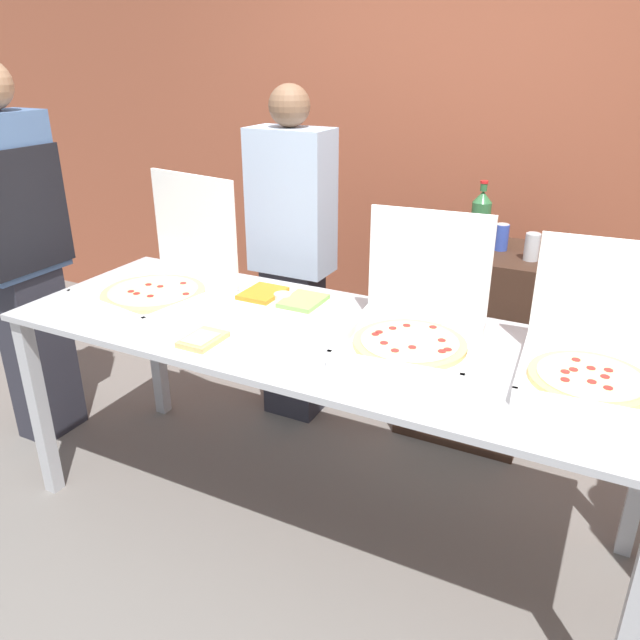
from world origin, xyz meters
name	(u,v)px	position (x,y,z in m)	size (l,w,h in m)	color
ground_plane	(320,517)	(0.00, 0.00, 0.00)	(16.00, 16.00, 0.00)	slate
brick_wall_behind	(457,136)	(0.00, 1.70, 1.40)	(10.00, 0.06, 2.80)	#9E5138
buffet_table	(320,355)	(0.00, 0.00, 0.78)	(2.44, 0.86, 0.87)	#B7BABF
pizza_box_near_right	(164,276)	(-0.77, 0.04, 0.96)	(0.57, 0.59, 0.49)	white
pizza_box_far_left	(415,324)	(0.35, 0.06, 0.95)	(0.49, 0.51, 0.45)	white
pizza_box_far_right	(593,358)	(0.93, 0.07, 0.95)	(0.45, 0.47, 0.42)	white
paper_plate_front_right	(203,341)	(-0.33, -0.28, 0.89)	(0.23, 0.23, 0.03)	white
veggie_tray	(283,301)	(-0.26, 0.17, 0.90)	(0.43, 0.24, 0.05)	white
sideboard_podium	(471,341)	(0.35, 1.00, 0.49)	(0.62, 0.50, 0.98)	#382319
soda_bottle	(481,218)	(0.32, 1.05, 1.11)	(0.09, 0.09, 0.31)	#2D6638
soda_can_silver	(532,247)	(0.59, 0.92, 1.04)	(0.07, 0.07, 0.12)	silver
soda_can_colored	(501,237)	(0.43, 1.02, 1.04)	(0.07, 0.07, 0.12)	#334CB2
person_guest_plaid	(292,256)	(-0.53, 0.72, 0.89)	(0.40, 0.22, 1.71)	#2D2D38
person_server_vest	(17,240)	(-1.57, -0.02, 1.03)	(0.24, 0.42, 1.82)	#2D2D38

